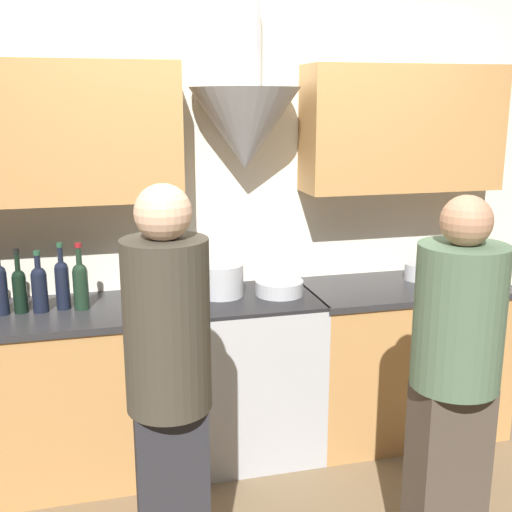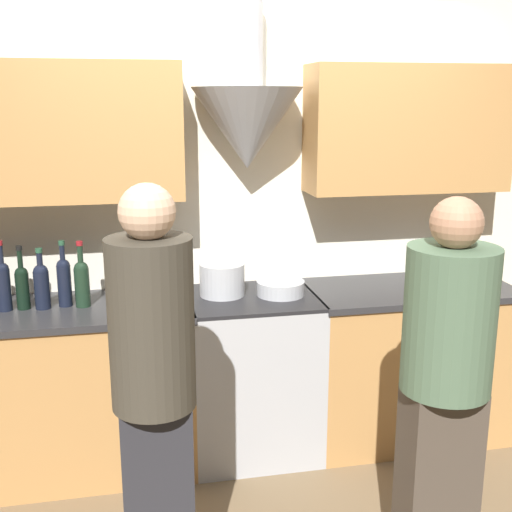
{
  "view_description": "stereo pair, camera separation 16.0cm",
  "coord_description": "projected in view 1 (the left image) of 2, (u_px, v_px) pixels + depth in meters",
  "views": [
    {
      "loc": [
        -0.81,
        -2.91,
        1.96
      ],
      "look_at": [
        0.0,
        0.24,
        1.17
      ],
      "focal_mm": 45.0,
      "sensor_mm": 36.0,
      "label": 1
    },
    {
      "loc": [
        -0.65,
        -2.94,
        1.96
      ],
      "look_at": [
        0.0,
        0.24,
        1.17
      ],
      "focal_mm": 45.0,
      "sensor_mm": 36.0,
      "label": 2
    }
  ],
  "objects": [
    {
      "name": "orange_fruit",
      "position": [
        466.0,
        265.0,
        3.98
      ],
      "size": [
        0.09,
        0.09,
        0.09
      ],
      "color": "orange",
      "rests_on": "counter_right"
    },
    {
      "name": "stove_range",
      "position": [
        252.0,
        373.0,
        3.6
      ],
      "size": [
        0.7,
        0.6,
        0.92
      ],
      "color": "#A8AAAF",
      "rests_on": "ground_plane"
    },
    {
      "name": "wine_bottle_6",
      "position": [
        39.0,
        287.0,
        3.21
      ],
      "size": [
        0.08,
        0.08,
        0.32
      ],
      "color": "black",
      "rests_on": "counter_left"
    },
    {
      "name": "person_foreground_right",
      "position": [
        454.0,
        381.0,
        2.49
      ],
      "size": [
        0.34,
        0.34,
        1.63
      ],
      "color": "#473D33",
      "rests_on": "ground_plane"
    },
    {
      "name": "wine_bottle_5",
      "position": [
        19.0,
        288.0,
        3.2
      ],
      "size": [
        0.07,
        0.07,
        0.33
      ],
      "color": "black",
      "rests_on": "counter_left"
    },
    {
      "name": "ground_plane",
      "position": [
        267.0,
        480.0,
        3.4
      ],
      "size": [
        12.0,
        12.0,
        0.0
      ],
      "primitive_type": "plane",
      "color": "brown"
    },
    {
      "name": "wine_bottle_7",
      "position": [
        62.0,
        282.0,
        3.26
      ],
      "size": [
        0.07,
        0.07,
        0.35
      ],
      "color": "black",
      "rests_on": "counter_left"
    },
    {
      "name": "counter_left",
      "position": [
        58.0,
        395.0,
        3.35
      ],
      "size": [
        1.42,
        0.62,
        0.92
      ],
      "color": "#B27F47",
      "rests_on": "ground_plane"
    },
    {
      "name": "stock_pot",
      "position": [
        221.0,
        280.0,
        3.49
      ],
      "size": [
        0.25,
        0.25,
        0.18
      ],
      "color": "#A8AAAF",
      "rests_on": "stove_range"
    },
    {
      "name": "saucepan",
      "position": [
        418.0,
        272.0,
        3.81
      ],
      "size": [
        0.16,
        0.16,
        0.1
      ],
      "color": "#A8AAAF",
      "rests_on": "counter_right"
    },
    {
      "name": "chefs_knife",
      "position": [
        434.0,
        289.0,
        3.61
      ],
      "size": [
        0.19,
        0.11,
        0.01
      ],
      "rotation": [
        0.0,
        0.0,
        -0.43
      ],
      "color": "silver",
      "rests_on": "counter_right"
    },
    {
      "name": "wall_back",
      "position": [
        232.0,
        187.0,
        3.6
      ],
      "size": [
        8.4,
        0.59,
        2.6
      ],
      "color": "silver",
      "rests_on": "ground_plane"
    },
    {
      "name": "person_foreground_left",
      "position": [
        169.0,
        392.0,
        2.28
      ],
      "size": [
        0.3,
        0.3,
        1.69
      ],
      "color": "#28282D",
      "rests_on": "ground_plane"
    },
    {
      "name": "counter_right",
      "position": [
        402.0,
        358.0,
        3.83
      ],
      "size": [
        1.17,
        0.62,
        0.92
      ],
      "color": "#B27F47",
      "rests_on": "ground_plane"
    },
    {
      "name": "wine_bottle_4",
      "position": [
        0.0,
        287.0,
        3.17
      ],
      "size": [
        0.07,
        0.07,
        0.36
      ],
      "color": "black",
      "rests_on": "counter_left"
    },
    {
      "name": "mixing_bowl",
      "position": [
        279.0,
        287.0,
        3.52
      ],
      "size": [
        0.26,
        0.26,
        0.08
      ],
      "color": "#A8AAAF",
      "rests_on": "stove_range"
    },
    {
      "name": "wine_bottle_8",
      "position": [
        81.0,
        283.0,
        3.25
      ],
      "size": [
        0.08,
        0.08,
        0.35
      ],
      "color": "black",
      "rests_on": "counter_left"
    }
  ]
}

